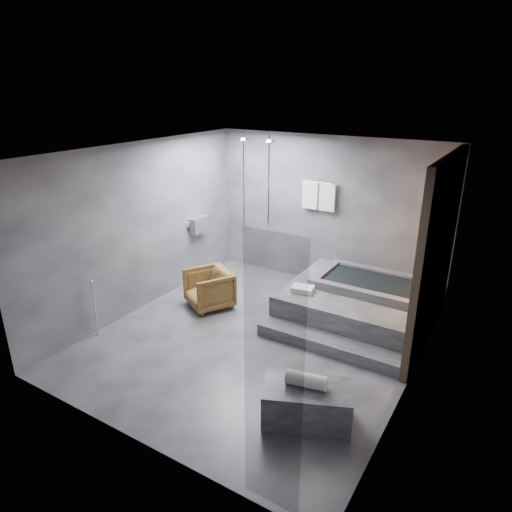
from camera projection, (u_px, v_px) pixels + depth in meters
The scene contains 7 objects.
room at pixel (290, 230), 6.35m from camera, with size 5.00×5.04×2.82m.
tub_deck at pixel (357, 303), 7.52m from camera, with size 2.20×2.00×0.50m, color #363638.
tub_step at pixel (328, 344), 6.63m from camera, with size 2.20×0.36×0.18m, color #363638.
concrete_bench at pixel (307, 404), 5.19m from camera, with size 0.99×0.54×0.45m, color #363639.
driftwood_chair at pixel (209, 289), 7.84m from camera, with size 0.71×0.73×0.66m, color #3F270F.
rolled_towel at pixel (306, 380), 5.11m from camera, with size 0.17×0.17×0.47m, color white.
deck_towel at pixel (303, 289), 7.33m from camera, with size 0.34×0.25×0.09m, color white.
Camera 1 is at (3.16, -5.17, 3.65)m, focal length 32.00 mm.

